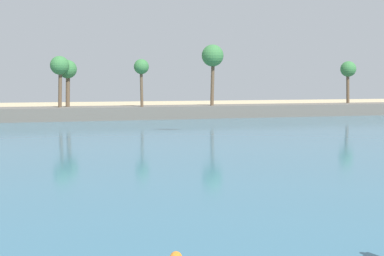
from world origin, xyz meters
name	(u,v)px	position (x,y,z in m)	size (l,w,h in m)	color
sea	(64,126)	(0.00, 57.56, 0.03)	(220.00, 98.43, 0.06)	#386B84
palm_headland	(43,103)	(-2.38, 66.85, 2.34)	(108.64, 6.07, 12.84)	#605B54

